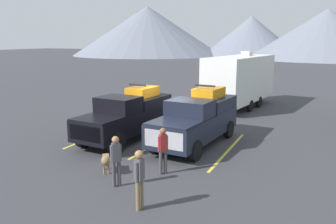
{
  "coord_description": "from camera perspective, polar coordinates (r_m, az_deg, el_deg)",
  "views": [
    {
      "loc": [
        6.83,
        -14.45,
        4.66
      ],
      "look_at": [
        0.0,
        0.56,
        1.2
      ],
      "focal_mm": 37.49,
      "sensor_mm": 36.0,
      "label": 1
    }
  ],
  "objects": [
    {
      "name": "lot_stripe_a",
      "position": [
        17.89,
        -10.95,
        -3.46
      ],
      "size": [
        0.12,
        5.5,
        0.01
      ],
      "primitive_type": "cube",
      "color": "gold",
      "rests_on": "ground"
    },
    {
      "name": "person_c",
      "position": [
        12.19,
        -0.82,
        -5.82
      ],
      "size": [
        0.31,
        0.31,
        1.66
      ],
      "color": "#3F3F42",
      "rests_on": "ground"
    },
    {
      "name": "ground_plane",
      "position": [
        16.65,
        -0.8,
        -4.4
      ],
      "size": [
        240.0,
        240.0,
        0.0
      ],
      "primitive_type": "plane",
      "color": "#38383D"
    },
    {
      "name": "lot_stripe_c",
      "position": [
        15.19,
        9.77,
        -6.18
      ],
      "size": [
        0.12,
        5.5,
        0.01
      ],
      "primitive_type": "cube",
      "color": "gold",
      "rests_on": "ground"
    },
    {
      "name": "person_a",
      "position": [
        9.76,
        -4.68,
        -10.31
      ],
      "size": [
        0.23,
        0.38,
        1.71
      ],
      "color": "#726047",
      "rests_on": "ground"
    },
    {
      "name": "person_b",
      "position": [
        11.31,
        -8.45,
        -7.36
      ],
      "size": [
        0.31,
        0.31,
        1.67
      ],
      "color": "#3F3F42",
      "rests_on": "ground"
    },
    {
      "name": "lot_stripe_b",
      "position": [
        16.27,
        -1.46,
        -4.79
      ],
      "size": [
        0.12,
        5.5,
        0.01
      ],
      "primitive_type": "cube",
      "color": "gold",
      "rests_on": "ground"
    },
    {
      "name": "mountain_ridge",
      "position": [
        95.78,
        16.2,
        12.45
      ],
      "size": [
        132.56,
        46.54,
        14.37
      ],
      "color": "slate",
      "rests_on": "ground"
    },
    {
      "name": "pickup_truck_a",
      "position": [
        16.52,
        -6.53,
        -0.43
      ],
      "size": [
        2.43,
        5.61,
        2.51
      ],
      "color": "black",
      "rests_on": "ground"
    },
    {
      "name": "dog",
      "position": [
        12.59,
        -10.07,
        -7.82
      ],
      "size": [
        0.65,
        0.82,
        0.71
      ],
      "color": "olive",
      "rests_on": "ground"
    },
    {
      "name": "camper_trailer_a",
      "position": [
        24.35,
        11.61,
        5.35
      ],
      "size": [
        3.48,
        8.43,
        3.8
      ],
      "color": "white",
      "rests_on": "ground"
    },
    {
      "name": "pickup_truck_b",
      "position": [
        15.7,
        4.75,
        -1.03
      ],
      "size": [
        2.47,
        5.71,
        2.58
      ],
      "color": "black",
      "rests_on": "ground"
    }
  ]
}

